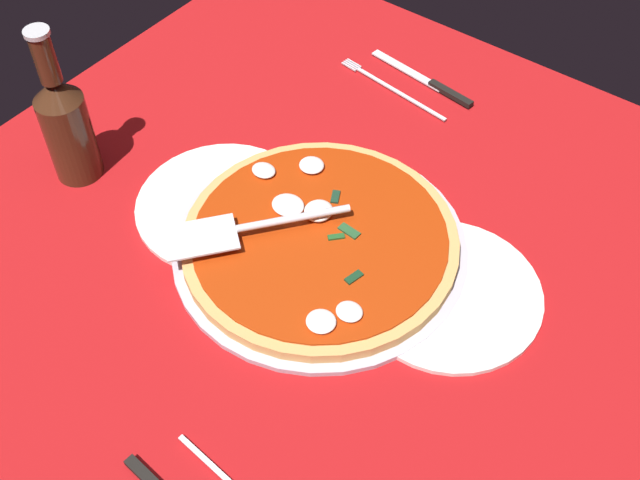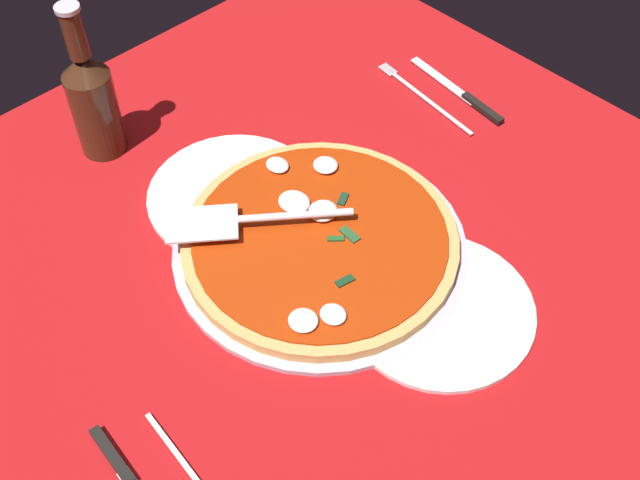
# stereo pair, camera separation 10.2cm
# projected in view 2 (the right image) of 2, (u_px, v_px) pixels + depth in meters

# --- Properties ---
(ground_plane) EXTENTS (1.01, 1.01, 0.01)m
(ground_plane) POSITION_uv_depth(u_px,v_px,m) (319.00, 234.00, 1.07)
(ground_plane) COLOR #A81214
(checker_pattern) EXTENTS (1.01, 1.01, 0.00)m
(checker_pattern) POSITION_uv_depth(u_px,v_px,m) (319.00, 232.00, 1.06)
(checker_pattern) COLOR silver
(checker_pattern) RESTS_ON ground_plane
(pizza_pan) EXTENTS (0.38, 0.38, 0.01)m
(pizza_pan) POSITION_uv_depth(u_px,v_px,m) (320.00, 248.00, 1.04)
(pizza_pan) COLOR #B9B2C1
(pizza_pan) RESTS_ON ground_plane
(dinner_plate_left) EXTENTS (0.24, 0.24, 0.01)m
(dinner_plate_left) POSITION_uv_depth(u_px,v_px,m) (439.00, 309.00, 0.97)
(dinner_plate_left) COLOR silver
(dinner_plate_left) RESTS_ON ground_plane
(dinner_plate_right) EXTENTS (0.24, 0.24, 0.01)m
(dinner_plate_right) POSITION_uv_depth(u_px,v_px,m) (234.00, 195.00, 1.10)
(dinner_plate_right) COLOR white
(dinner_plate_right) RESTS_ON ground_plane
(pizza) EXTENTS (0.36, 0.36, 0.03)m
(pizza) POSITION_uv_depth(u_px,v_px,m) (320.00, 240.00, 1.03)
(pizza) COLOR tan
(pizza) RESTS_ON pizza_pan
(pizza_server) EXTENTS (0.18, 0.21, 0.01)m
(pizza_server) POSITION_uv_depth(u_px,v_px,m) (247.00, 220.00, 1.01)
(pizza_server) COLOR silver
(pizza_server) RESTS_ON pizza
(place_setting_near) EXTENTS (0.23, 0.14, 0.01)m
(place_setting_near) POSITION_uv_depth(u_px,v_px,m) (445.00, 99.00, 1.24)
(place_setting_near) COLOR silver
(place_setting_near) RESTS_ON ground_plane
(beer_bottle) EXTENTS (0.07, 0.07, 0.24)m
(beer_bottle) POSITION_uv_depth(u_px,v_px,m) (92.00, 99.00, 1.10)
(beer_bottle) COLOR #3E2112
(beer_bottle) RESTS_ON ground_plane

